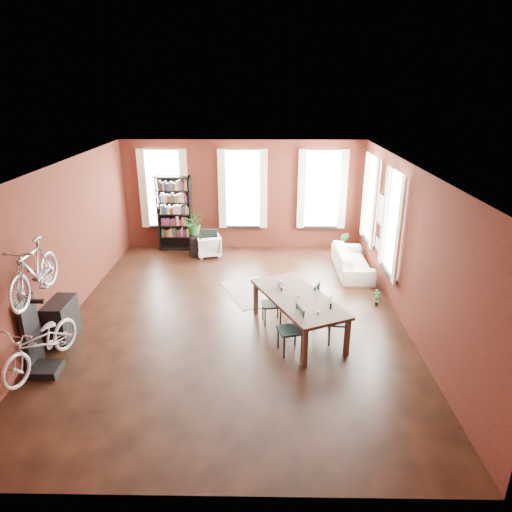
{
  "coord_description": "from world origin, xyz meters",
  "views": [
    {
      "loc": [
        0.59,
        -8.61,
        4.66
      ],
      "look_at": [
        0.44,
        0.6,
        1.18
      ],
      "focal_mm": 32.0,
      "sensor_mm": 36.0,
      "label": 1
    }
  ],
  "objects_px": {
    "bookshelf": "(175,213)",
    "cream_sofa": "(353,257)",
    "dining_chair_c": "(339,321)",
    "dining_chair_d": "(324,305)",
    "console_table": "(62,320)",
    "plant_stand": "(196,245)",
    "dining_table": "(298,315)",
    "dining_chair_a": "(290,330)",
    "bike_trainer": "(46,369)",
    "dining_chair_b": "(272,304)",
    "bicycle_floor": "(37,321)",
    "white_armchair": "(209,245)"
  },
  "relations": [
    {
      "from": "dining_chair_d",
      "to": "white_armchair",
      "type": "distance_m",
      "value": 4.85
    },
    {
      "from": "cream_sofa",
      "to": "dining_chair_d",
      "type": "bearing_deg",
      "value": 158.79
    },
    {
      "from": "dining_chair_b",
      "to": "console_table",
      "type": "relative_size",
      "value": 1.07
    },
    {
      "from": "bookshelf",
      "to": "cream_sofa",
      "type": "xyz_separation_m",
      "value": [
        4.95,
        -1.7,
        -0.69
      ]
    },
    {
      "from": "dining_chair_d",
      "to": "bookshelf",
      "type": "relative_size",
      "value": 0.39
    },
    {
      "from": "bike_trainer",
      "to": "dining_chair_d",
      "type": "bearing_deg",
      "value": 20.11
    },
    {
      "from": "dining_chair_c",
      "to": "console_table",
      "type": "height_order",
      "value": "dining_chair_c"
    },
    {
      "from": "console_table",
      "to": "dining_chair_a",
      "type": "bearing_deg",
      "value": -5.21
    },
    {
      "from": "dining_table",
      "to": "console_table",
      "type": "distance_m",
      "value": 4.58
    },
    {
      "from": "plant_stand",
      "to": "console_table",
      "type": "bearing_deg",
      "value": -112.84
    },
    {
      "from": "dining_chair_c",
      "to": "dining_chair_a",
      "type": "bearing_deg",
      "value": 118.7
    },
    {
      "from": "bookshelf",
      "to": "bike_trainer",
      "type": "distance_m",
      "value": 6.52
    },
    {
      "from": "dining_table",
      "to": "plant_stand",
      "type": "height_order",
      "value": "dining_table"
    },
    {
      "from": "dining_chair_a",
      "to": "bicycle_floor",
      "type": "xyz_separation_m",
      "value": [
        -4.21,
        -0.76,
        0.56
      ]
    },
    {
      "from": "white_armchair",
      "to": "cream_sofa",
      "type": "bearing_deg",
      "value": 149.26
    },
    {
      "from": "dining_chair_d",
      "to": "cream_sofa",
      "type": "distance_m",
      "value": 3.02
    },
    {
      "from": "dining_chair_b",
      "to": "cream_sofa",
      "type": "distance_m",
      "value": 3.54
    },
    {
      "from": "dining_chair_a",
      "to": "dining_chair_b",
      "type": "distance_m",
      "value": 1.15
    },
    {
      "from": "cream_sofa",
      "to": "bike_trainer",
      "type": "xyz_separation_m",
      "value": [
        -6.07,
        -4.64,
        -0.34
      ]
    },
    {
      "from": "dining_chair_a",
      "to": "dining_chair_c",
      "type": "xyz_separation_m",
      "value": [
        0.95,
        0.36,
        -0.01
      ]
    },
    {
      "from": "console_table",
      "to": "bookshelf",
      "type": "bearing_deg",
      "value": 76.17
    },
    {
      "from": "dining_chair_b",
      "to": "bike_trainer",
      "type": "distance_m",
      "value": 4.33
    },
    {
      "from": "bookshelf",
      "to": "bicycle_floor",
      "type": "relative_size",
      "value": 1.25
    },
    {
      "from": "dining_chair_b",
      "to": "dining_chair_c",
      "type": "bearing_deg",
      "value": 51.18
    },
    {
      "from": "plant_stand",
      "to": "dining_chair_d",
      "type": "bearing_deg",
      "value": -50.86
    },
    {
      "from": "white_armchair",
      "to": "plant_stand",
      "type": "xyz_separation_m",
      "value": [
        -0.37,
        -0.02,
        -0.02
      ]
    },
    {
      "from": "plant_stand",
      "to": "dining_table",
      "type": "bearing_deg",
      "value": -58.55
    },
    {
      "from": "bookshelf",
      "to": "dining_table",
      "type": "bearing_deg",
      "value": -56.07
    },
    {
      "from": "console_table",
      "to": "bicycle_floor",
      "type": "bearing_deg",
      "value": -81.6
    },
    {
      "from": "white_armchair",
      "to": "dining_chair_d",
      "type": "bearing_deg",
      "value": 110.91
    },
    {
      "from": "dining_table",
      "to": "cream_sofa",
      "type": "relative_size",
      "value": 1.1
    },
    {
      "from": "dining_chair_c",
      "to": "dining_chair_d",
      "type": "distance_m",
      "value": 0.75
    },
    {
      "from": "dining_table",
      "to": "dining_chair_c",
      "type": "distance_m",
      "value": 0.84
    },
    {
      "from": "plant_stand",
      "to": "bicycle_floor",
      "type": "distance_m",
      "value": 6.07
    },
    {
      "from": "dining_chair_b",
      "to": "cream_sofa",
      "type": "height_order",
      "value": "dining_chair_b"
    },
    {
      "from": "console_table",
      "to": "bicycle_floor",
      "type": "height_order",
      "value": "bicycle_floor"
    },
    {
      "from": "dining_chair_a",
      "to": "dining_chair_c",
      "type": "relative_size",
      "value": 1.01
    },
    {
      "from": "dining_chair_b",
      "to": "white_armchair",
      "type": "xyz_separation_m",
      "value": [
        -1.75,
        3.92,
        -0.09
      ]
    },
    {
      "from": "dining_chair_d",
      "to": "plant_stand",
      "type": "xyz_separation_m",
      "value": [
        -3.2,
        3.93,
        -0.11
      ]
    },
    {
      "from": "dining_table",
      "to": "white_armchair",
      "type": "height_order",
      "value": "dining_table"
    },
    {
      "from": "console_table",
      "to": "plant_stand",
      "type": "height_order",
      "value": "console_table"
    },
    {
      "from": "bookshelf",
      "to": "bicycle_floor",
      "type": "distance_m",
      "value": 6.45
    },
    {
      "from": "bike_trainer",
      "to": "plant_stand",
      "type": "distance_m",
      "value": 6.03
    },
    {
      "from": "dining_chair_c",
      "to": "white_armchair",
      "type": "distance_m",
      "value": 5.56
    },
    {
      "from": "dining_chair_a",
      "to": "console_table",
      "type": "xyz_separation_m",
      "value": [
        -4.38,
        0.4,
        -0.05
      ]
    },
    {
      "from": "bookshelf",
      "to": "console_table",
      "type": "distance_m",
      "value": 5.4
    },
    {
      "from": "bicycle_floor",
      "to": "bookshelf",
      "type": "bearing_deg",
      "value": 95.26
    },
    {
      "from": "cream_sofa",
      "to": "dining_chair_a",
      "type": "bearing_deg",
      "value": 154.6
    },
    {
      "from": "dining_chair_c",
      "to": "plant_stand",
      "type": "height_order",
      "value": "dining_chair_c"
    },
    {
      "from": "white_armchair",
      "to": "plant_stand",
      "type": "height_order",
      "value": "white_armchair"
    }
  ]
}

